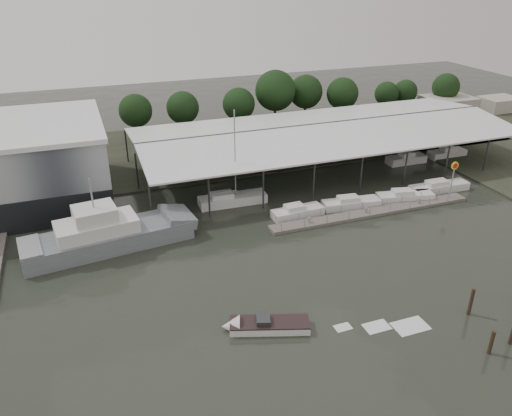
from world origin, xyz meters
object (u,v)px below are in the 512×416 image
object	(u,v)px
shell_fuel_sign	(454,173)
white_sailboat	(231,199)
grey_trawler	(109,234)
speedboat_underway	(262,325)

from	to	relation	value
shell_fuel_sign	white_sailboat	xyz separation A→B (m)	(-28.04, 9.10, -3.27)
shell_fuel_sign	grey_trawler	world-z (taller)	grey_trawler
grey_trawler	speedboat_underway	bearing A→B (deg)	-67.73
shell_fuel_sign	white_sailboat	bearing A→B (deg)	162.02
grey_trawler	speedboat_underway	world-z (taller)	grey_trawler
speedboat_underway	shell_fuel_sign	bearing A→B (deg)	-135.47
white_sailboat	shell_fuel_sign	bearing A→B (deg)	-16.17
shell_fuel_sign	white_sailboat	distance (m)	29.66
shell_fuel_sign	grey_trawler	bearing A→B (deg)	175.95
white_sailboat	speedboat_underway	bearing A→B (deg)	-99.87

